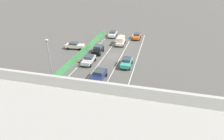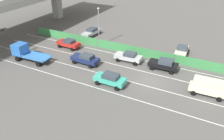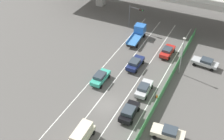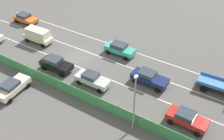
{
  "view_description": "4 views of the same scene",
  "coord_description": "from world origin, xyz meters",
  "px_view_note": "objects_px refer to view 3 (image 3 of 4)",
  "views": [
    {
      "loc": [
        -8.9,
        36.12,
        15.38
      ],
      "look_at": [
        -2.62,
        11.31,
        2.41
      ],
      "focal_mm": 29.29,
      "sensor_mm": 36.0,
      "label": 1
    },
    {
      "loc": [
        -26.89,
        -7.98,
        17.0
      ],
      "look_at": [
        -2.62,
        4.76,
        1.64
      ],
      "focal_mm": 36.77,
      "sensor_mm": 36.0,
      "label": 2
    },
    {
      "loc": [
        14.82,
        -28.71,
        31.05
      ],
      "look_at": [
        -2.02,
        5.32,
        2.45
      ],
      "focal_mm": 47.08,
      "sensor_mm": 36.0,
      "label": 3
    },
    {
      "loc": [
        24.82,
        21.2,
        22.49
      ],
      "look_at": [
        2.15,
        6.91,
        1.99
      ],
      "focal_mm": 45.35,
      "sensor_mm": 36.0,
      "label": 4
    }
  ],
  "objects_px": {
    "car_sedan_black": "(129,112)",
    "parked_sedan_cream": "(168,133)",
    "traffic_cone": "(157,96)",
    "car_sedan_navy": "(135,63)",
    "car_sedan_silver": "(144,88)",
    "car_sedan_red": "(167,51)",
    "car_van_cream": "(82,134)",
    "car_taxi_teal": "(100,77)",
    "street_lamp": "(182,52)",
    "traffic_light": "(134,13)",
    "flatbed_truck_blue": "(138,33)",
    "parked_wagon_silver": "(205,62)"
  },
  "relations": [
    {
      "from": "traffic_cone",
      "to": "car_sedan_black",
      "type": "bearing_deg",
      "value": -111.66
    },
    {
      "from": "car_van_cream",
      "to": "car_sedan_black",
      "type": "bearing_deg",
      "value": 60.64
    },
    {
      "from": "car_sedan_navy",
      "to": "parked_sedan_cream",
      "type": "bearing_deg",
      "value": -51.56
    },
    {
      "from": "car_van_cream",
      "to": "car_taxi_teal",
      "type": "bearing_deg",
      "value": 107.07
    },
    {
      "from": "parked_sedan_cream",
      "to": "street_lamp",
      "type": "xyz_separation_m",
      "value": [
        -2.64,
        14.61,
        3.38
      ]
    },
    {
      "from": "car_sedan_navy",
      "to": "flatbed_truck_blue",
      "type": "distance_m",
      "value": 10.08
    },
    {
      "from": "car_sedan_navy",
      "to": "traffic_light",
      "type": "height_order",
      "value": "traffic_light"
    },
    {
      "from": "parked_wagon_silver",
      "to": "car_sedan_black",
      "type": "bearing_deg",
      "value": -112.47
    },
    {
      "from": "car_taxi_teal",
      "to": "parked_sedan_cream",
      "type": "relative_size",
      "value": 0.94
    },
    {
      "from": "parked_sedan_cream",
      "to": "car_sedan_navy",
      "type": "bearing_deg",
      "value": 128.44
    },
    {
      "from": "car_sedan_black",
      "to": "flatbed_truck_blue",
      "type": "bearing_deg",
      "value": 108.89
    },
    {
      "from": "car_taxi_teal",
      "to": "flatbed_truck_blue",
      "type": "height_order",
      "value": "flatbed_truck_blue"
    },
    {
      "from": "parked_sedan_cream",
      "to": "street_lamp",
      "type": "relative_size",
      "value": 0.65
    },
    {
      "from": "parked_sedan_cream",
      "to": "traffic_cone",
      "type": "distance_m",
      "value": 8.02
    },
    {
      "from": "car_sedan_red",
      "to": "parked_wagon_silver",
      "type": "relative_size",
      "value": 0.91
    },
    {
      "from": "car_sedan_red",
      "to": "traffic_light",
      "type": "bearing_deg",
      "value": 145.67
    },
    {
      "from": "traffic_light",
      "to": "car_sedan_navy",
      "type": "bearing_deg",
      "value": -66.13
    },
    {
      "from": "car_van_cream",
      "to": "traffic_light",
      "type": "height_order",
      "value": "traffic_light"
    },
    {
      "from": "car_sedan_red",
      "to": "traffic_light",
      "type": "xyz_separation_m",
      "value": [
        -9.58,
        6.55,
        2.82
      ]
    },
    {
      "from": "parked_wagon_silver",
      "to": "traffic_light",
      "type": "distance_m",
      "value": 18.34
    },
    {
      "from": "car_van_cream",
      "to": "car_sedan_red",
      "type": "bearing_deg",
      "value": 81.11
    },
    {
      "from": "street_lamp",
      "to": "traffic_cone",
      "type": "bearing_deg",
      "value": -99.75
    },
    {
      "from": "car_sedan_silver",
      "to": "car_taxi_teal",
      "type": "height_order",
      "value": "car_taxi_teal"
    },
    {
      "from": "car_sedan_navy",
      "to": "traffic_light",
      "type": "bearing_deg",
      "value": 113.87
    },
    {
      "from": "car_sedan_navy",
      "to": "car_sedan_silver",
      "type": "relative_size",
      "value": 1.03
    },
    {
      "from": "car_sedan_red",
      "to": "street_lamp",
      "type": "height_order",
      "value": "street_lamp"
    },
    {
      "from": "car_van_cream",
      "to": "street_lamp",
      "type": "xyz_separation_m",
      "value": [
        7.39,
        20.14,
        3.08
      ]
    },
    {
      "from": "car_sedan_red",
      "to": "car_taxi_teal",
      "type": "distance_m",
      "value": 14.64
    },
    {
      "from": "street_lamp",
      "to": "traffic_cone",
      "type": "relative_size",
      "value": 10.63
    },
    {
      "from": "car_sedan_navy",
      "to": "parked_wagon_silver",
      "type": "distance_m",
      "value": 12.48
    },
    {
      "from": "car_sedan_silver",
      "to": "car_taxi_teal",
      "type": "xyz_separation_m",
      "value": [
        -7.48,
        -0.62,
        0.04
      ]
    },
    {
      "from": "flatbed_truck_blue",
      "to": "parked_sedan_cream",
      "type": "height_order",
      "value": "flatbed_truck_blue"
    },
    {
      "from": "car_taxi_teal",
      "to": "street_lamp",
      "type": "distance_m",
      "value": 14.17
    },
    {
      "from": "car_sedan_black",
      "to": "traffic_light",
      "type": "xyz_separation_m",
      "value": [
        -9.56,
        24.29,
        2.76
      ]
    },
    {
      "from": "car_sedan_black",
      "to": "parked_sedan_cream",
      "type": "xyz_separation_m",
      "value": [
        6.22,
        -1.25,
        -0.03
      ]
    },
    {
      "from": "car_sedan_red",
      "to": "car_taxi_teal",
      "type": "xyz_separation_m",
      "value": [
        -7.51,
        -12.57,
        0.04
      ]
    },
    {
      "from": "street_lamp",
      "to": "car_van_cream",
      "type": "bearing_deg",
      "value": -110.16
    },
    {
      "from": "parked_sedan_cream",
      "to": "street_lamp",
      "type": "bearing_deg",
      "value": 100.23
    },
    {
      "from": "flatbed_truck_blue",
      "to": "parked_wagon_silver",
      "type": "xyz_separation_m",
      "value": [
        14.34,
        -3.71,
        -0.47
      ]
    },
    {
      "from": "car_sedan_red",
      "to": "car_van_cream",
      "type": "distance_m",
      "value": 24.82
    },
    {
      "from": "car_taxi_teal",
      "to": "traffic_light",
      "type": "distance_m",
      "value": 19.43
    },
    {
      "from": "flatbed_truck_blue",
      "to": "parked_wagon_silver",
      "type": "relative_size",
      "value": 1.36
    },
    {
      "from": "car_sedan_navy",
      "to": "parked_wagon_silver",
      "type": "xyz_separation_m",
      "value": [
        11.05,
        5.81,
        -0.05
      ]
    },
    {
      "from": "car_sedan_silver",
      "to": "parked_sedan_cream",
      "type": "distance_m",
      "value": 9.4
    },
    {
      "from": "car_taxi_teal",
      "to": "car_sedan_black",
      "type": "bearing_deg",
      "value": -34.68
    },
    {
      "from": "car_sedan_navy",
      "to": "traffic_light",
      "type": "relative_size",
      "value": 0.88
    },
    {
      "from": "parked_wagon_silver",
      "to": "traffic_light",
      "type": "height_order",
      "value": "traffic_light"
    },
    {
      "from": "car_sedan_silver",
      "to": "car_sedan_red",
      "type": "xyz_separation_m",
      "value": [
        0.03,
        11.95,
        -0.0
      ]
    },
    {
      "from": "car_taxi_teal",
      "to": "traffic_cone",
      "type": "bearing_deg",
      "value": 3.09
    },
    {
      "from": "car_sedan_silver",
      "to": "car_van_cream",
      "type": "distance_m",
      "value": 13.14
    }
  ]
}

